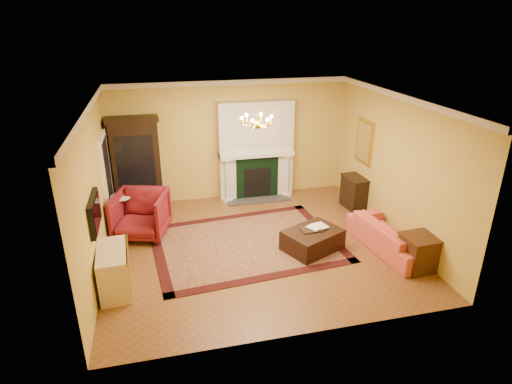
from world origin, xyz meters
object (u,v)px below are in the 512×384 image
object	(u,v)px
end_table	(418,254)
china_cabinet	(137,166)
leather_ottoman	(312,240)
pedestal_table	(122,210)
coral_sofa	(391,232)
wingback_armchair	(141,212)
commode	(114,270)
console_table	(354,193)

from	to	relation	value
end_table	china_cabinet	bearing A→B (deg)	141.47
china_cabinet	leather_ottoman	xyz separation A→B (m)	(3.41, -2.89, -0.87)
pedestal_table	coral_sofa	size ratio (longest dim) A/B	0.39
leather_ottoman	pedestal_table	bearing A→B (deg)	129.56
coral_sofa	end_table	world-z (taller)	coral_sofa
wingback_armchair	commode	distance (m)	2.00
wingback_armchair	console_table	distance (m)	5.09
pedestal_table	console_table	xyz separation A→B (m)	(5.48, -0.09, -0.08)
pedestal_table	commode	bearing A→B (deg)	-90.74
china_cabinet	end_table	distance (m)	6.51
commode	console_table	size ratio (longest dim) A/B	1.36
wingback_armchair	coral_sofa	size ratio (longest dim) A/B	0.53
wingback_armchair	pedestal_table	size ratio (longest dim) A/B	1.35
console_table	leather_ottoman	xyz separation A→B (m)	(-1.71, -1.72, -0.16)
china_cabinet	commode	xyz separation A→B (m)	(-0.39, -3.41, -0.70)
china_cabinet	coral_sofa	size ratio (longest dim) A/B	1.07
leather_ottoman	commode	bearing A→B (deg)	163.08
coral_sofa	china_cabinet	bearing A→B (deg)	49.94
coral_sofa	wingback_armchair	bearing A→B (deg)	63.25
china_cabinet	end_table	xyz separation A→B (m)	(5.06, -4.03, -0.77)
end_table	console_table	xyz separation A→B (m)	(0.06, 2.86, 0.06)
china_cabinet	pedestal_table	world-z (taller)	china_cabinet
china_cabinet	leather_ottoman	bearing A→B (deg)	-43.25
china_cabinet	console_table	bearing A→B (deg)	-15.79
china_cabinet	coral_sofa	bearing A→B (deg)	-36.25
end_table	leather_ottoman	distance (m)	2.01
console_table	end_table	bearing A→B (deg)	-96.58
commode	wingback_armchair	bearing A→B (deg)	74.15
china_cabinet	wingback_armchair	world-z (taller)	china_cabinet
commode	pedestal_table	bearing A→B (deg)	85.95
pedestal_table	console_table	world-z (taller)	pedestal_table
china_cabinet	pedestal_table	distance (m)	1.30
end_table	console_table	size ratio (longest dim) A/B	0.84
wingback_armchair	pedestal_table	xyz separation A→B (m)	(-0.40, 0.39, -0.08)
commode	coral_sofa	bearing A→B (deg)	-1.54
commode	coral_sofa	size ratio (longest dim) A/B	0.51
pedestal_table	coral_sofa	distance (m)	5.72
end_table	wingback_armchair	bearing A→B (deg)	152.91
end_table	leather_ottoman	bearing A→B (deg)	145.52
pedestal_table	end_table	size ratio (longest dim) A/B	1.24
wingback_armchair	pedestal_table	world-z (taller)	wingback_armchair
commode	leather_ottoman	distance (m)	3.83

